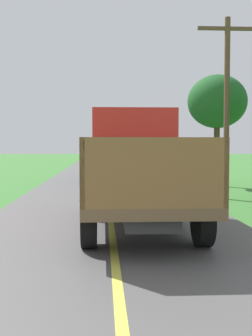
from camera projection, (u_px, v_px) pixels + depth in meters
banana_truck_near at (135, 166)px, 10.29m from camera, size 2.38×5.82×2.80m
banana_truck_far at (119, 154)px, 23.68m from camera, size 2.38×5.81×2.80m
utility_pole_roadside at (227, 101)px, 15.44m from camera, size 2.16×0.20×6.53m
roadside_tree_mid_right at (217, 102)px, 20.42m from camera, size 2.82×2.82×5.32m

